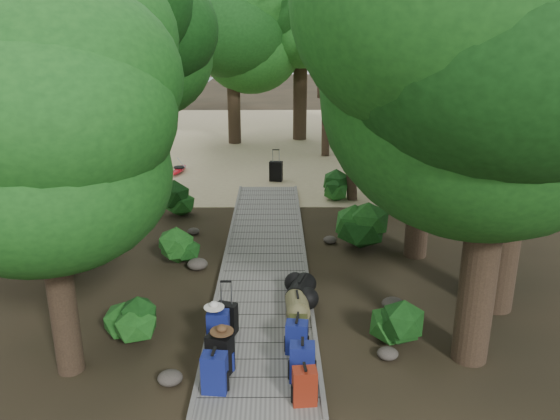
{
  "coord_description": "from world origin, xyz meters",
  "views": [
    {
      "loc": [
        0.26,
        -11.33,
        5.31
      ],
      "look_at": [
        0.37,
        1.74,
        1.0
      ],
      "focal_mm": 35.0,
      "sensor_mm": 36.0,
      "label": 1
    }
  ],
  "objects_px": {
    "backpack_left_c": "(218,326)",
    "backpack_right_a": "(305,384)",
    "suitcase_on_boardwalk": "(227,318)",
    "backpack_left_a": "(215,371)",
    "backpack_right_b": "(302,360)",
    "duffel_right_black": "(301,290)",
    "backpack_right_c": "(297,336)",
    "lone_suitcase_on_sand": "(276,171)",
    "backpack_left_b": "(220,352)",
    "kayak": "(179,169)",
    "duffel_right_khaki": "(297,306)",
    "backpack_right_d": "(298,327)",
    "sun_lounger": "(367,165)"
  },
  "relations": [
    {
      "from": "backpack_left_a",
      "to": "backpack_right_a",
      "type": "bearing_deg",
      "value": -6.2
    },
    {
      "from": "backpack_right_c",
      "to": "backpack_right_b",
      "type": "bearing_deg",
      "value": -78.04
    },
    {
      "from": "backpack_left_a",
      "to": "duffel_right_black",
      "type": "height_order",
      "value": "backpack_left_a"
    },
    {
      "from": "backpack_left_a",
      "to": "backpack_left_c",
      "type": "height_order",
      "value": "backpack_left_a"
    },
    {
      "from": "backpack_right_d",
      "to": "backpack_right_b",
      "type": "bearing_deg",
      "value": -87.18
    },
    {
      "from": "backpack_left_b",
      "to": "kayak",
      "type": "distance_m",
      "value": 13.57
    },
    {
      "from": "backpack_right_b",
      "to": "lone_suitcase_on_sand",
      "type": "distance_m",
      "value": 12.21
    },
    {
      "from": "backpack_right_a",
      "to": "suitcase_on_boardwalk",
      "type": "relative_size",
      "value": 1.1
    },
    {
      "from": "backpack_left_c",
      "to": "duffel_right_black",
      "type": "height_order",
      "value": "backpack_left_c"
    },
    {
      "from": "backpack_right_a",
      "to": "sun_lounger",
      "type": "xyz_separation_m",
      "value": [
        3.11,
        13.83,
        -0.07
      ]
    },
    {
      "from": "backpack_left_b",
      "to": "kayak",
      "type": "xyz_separation_m",
      "value": [
        -2.88,
        13.25,
        -0.31
      ]
    },
    {
      "from": "backpack_left_c",
      "to": "suitcase_on_boardwalk",
      "type": "bearing_deg",
      "value": 75.84
    },
    {
      "from": "duffel_right_black",
      "to": "backpack_right_d",
      "type": "bearing_deg",
      "value": -77.54
    },
    {
      "from": "backpack_right_c",
      "to": "backpack_left_c",
      "type": "bearing_deg",
      "value": 176.63
    },
    {
      "from": "suitcase_on_boardwalk",
      "to": "backpack_left_c",
      "type": "bearing_deg",
      "value": -87.91
    },
    {
      "from": "backpack_right_a",
      "to": "duffel_right_khaki",
      "type": "bearing_deg",
      "value": 85.11
    },
    {
      "from": "backpack_right_d",
      "to": "lone_suitcase_on_sand",
      "type": "relative_size",
      "value": 0.68
    },
    {
      "from": "backpack_right_b",
      "to": "duffel_right_black",
      "type": "distance_m",
      "value": 2.62
    },
    {
      "from": "backpack_right_d",
      "to": "duffel_right_black",
      "type": "distance_m",
      "value": 1.45
    },
    {
      "from": "backpack_right_c",
      "to": "backpack_right_d",
      "type": "distance_m",
      "value": 0.4
    },
    {
      "from": "backpack_left_a",
      "to": "backpack_left_b",
      "type": "distance_m",
      "value": 0.5
    },
    {
      "from": "backpack_right_a",
      "to": "lone_suitcase_on_sand",
      "type": "height_order",
      "value": "lone_suitcase_on_sand"
    },
    {
      "from": "sun_lounger",
      "to": "backpack_right_b",
      "type": "bearing_deg",
      "value": -124.82
    },
    {
      "from": "kayak",
      "to": "backpack_right_b",
      "type": "bearing_deg",
      "value": -66.76
    },
    {
      "from": "backpack_left_a",
      "to": "backpack_right_d",
      "type": "bearing_deg",
      "value": 53.51
    },
    {
      "from": "backpack_right_b",
      "to": "duffel_right_black",
      "type": "bearing_deg",
      "value": 90.97
    },
    {
      "from": "lone_suitcase_on_sand",
      "to": "backpack_left_b",
      "type": "bearing_deg",
      "value": -82.75
    },
    {
      "from": "backpack_left_c",
      "to": "backpack_right_b",
      "type": "relative_size",
      "value": 0.99
    },
    {
      "from": "backpack_left_c",
      "to": "backpack_left_b",
      "type": "bearing_deg",
      "value": -79.79
    },
    {
      "from": "backpack_left_a",
      "to": "suitcase_on_boardwalk",
      "type": "bearing_deg",
      "value": 94.42
    },
    {
      "from": "backpack_left_b",
      "to": "kayak",
      "type": "height_order",
      "value": "backpack_left_b"
    },
    {
      "from": "duffel_right_khaki",
      "to": "backpack_right_d",
      "type": "bearing_deg",
      "value": -93.91
    },
    {
      "from": "duffel_right_khaki",
      "to": "sun_lounger",
      "type": "xyz_separation_m",
      "value": [
        3.11,
        11.27,
        0.02
      ]
    },
    {
      "from": "backpack_right_d",
      "to": "lone_suitcase_on_sand",
      "type": "height_order",
      "value": "lone_suitcase_on_sand"
    },
    {
      "from": "backpack_right_a",
      "to": "backpack_right_d",
      "type": "height_order",
      "value": "backpack_right_a"
    },
    {
      "from": "backpack_right_a",
      "to": "lone_suitcase_on_sand",
      "type": "relative_size",
      "value": 0.85
    },
    {
      "from": "backpack_left_b",
      "to": "sun_lounger",
      "type": "relative_size",
      "value": 0.35
    },
    {
      "from": "backpack_left_b",
      "to": "backpack_right_a",
      "type": "relative_size",
      "value": 1.16
    },
    {
      "from": "duffel_right_black",
      "to": "backpack_left_a",
      "type": "bearing_deg",
      "value": -99.12
    },
    {
      "from": "backpack_right_b",
      "to": "sun_lounger",
      "type": "bearing_deg",
      "value": 79.98
    },
    {
      "from": "suitcase_on_boardwalk",
      "to": "sun_lounger",
      "type": "relative_size",
      "value": 0.27
    },
    {
      "from": "kayak",
      "to": "suitcase_on_boardwalk",
      "type": "bearing_deg",
      "value": -70.48
    },
    {
      "from": "backpack_right_d",
      "to": "kayak",
      "type": "bearing_deg",
      "value": 110.52
    },
    {
      "from": "backpack_right_a",
      "to": "duffel_right_black",
      "type": "relative_size",
      "value": 0.84
    },
    {
      "from": "backpack_right_a",
      "to": "backpack_right_b",
      "type": "relative_size",
      "value": 0.9
    },
    {
      "from": "backpack_left_a",
      "to": "duffel_right_khaki",
      "type": "xyz_separation_m",
      "value": [
        1.33,
        2.27,
        -0.13
      ]
    },
    {
      "from": "backpack_right_d",
      "to": "lone_suitcase_on_sand",
      "type": "bearing_deg",
      "value": 93.8
    },
    {
      "from": "backpack_left_c",
      "to": "backpack_right_a",
      "type": "distance_m",
      "value": 2.13
    },
    {
      "from": "backpack_left_c",
      "to": "backpack_right_a",
      "type": "xyz_separation_m",
      "value": [
        1.41,
        -1.6,
        -0.03
      ]
    },
    {
      "from": "backpack_right_c",
      "to": "backpack_left_b",
      "type": "bearing_deg",
      "value": -148.34
    }
  ]
}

